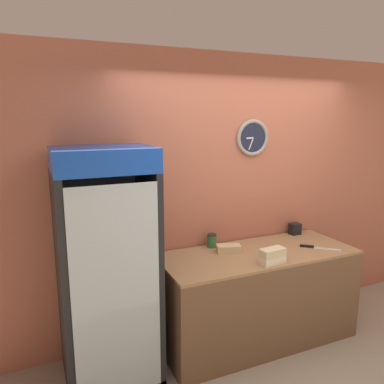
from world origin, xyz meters
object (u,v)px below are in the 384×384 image
object	(u,v)px
sandwich_flat_left	(229,249)
napkin_dispenser	(295,229)
sandwich_stack_middle	(272,252)
condiment_jar	(212,241)
sandwich_stack_bottom	(272,260)
chefs_knife	(314,247)
beverage_cooler	(106,255)

from	to	relation	value
sandwich_flat_left	napkin_dispenser	distance (m)	0.93
sandwich_stack_middle	napkin_dispenser	xyz separation A→B (m)	(0.70, 0.58, -0.04)
condiment_jar	napkin_dispenser	xyz separation A→B (m)	(0.99, 0.00, -0.00)
sandwich_stack_bottom	chefs_knife	size ratio (longest dim) A/B	0.75
sandwich_flat_left	condiment_jar	world-z (taller)	condiment_jar
sandwich_stack_middle	sandwich_flat_left	bearing A→B (deg)	117.58
sandwich_stack_bottom	condiment_jar	distance (m)	0.65
beverage_cooler	chefs_knife	world-z (taller)	beverage_cooler
condiment_jar	sandwich_stack_bottom	bearing A→B (deg)	-63.75
chefs_knife	condiment_jar	xyz separation A→B (m)	(-0.89, 0.42, 0.06)
sandwich_stack_bottom	sandwich_stack_middle	xyz separation A→B (m)	(-0.00, 0.00, 0.07)
chefs_knife	sandwich_stack_bottom	bearing A→B (deg)	-165.02
sandwich_stack_bottom	chefs_knife	distance (m)	0.62
sandwich_stack_bottom	sandwich_stack_middle	bearing A→B (deg)	180.00
sandwich_stack_middle	condiment_jar	world-z (taller)	sandwich_stack_middle
sandwich_stack_middle	sandwich_flat_left	world-z (taller)	sandwich_stack_middle
beverage_cooler	sandwich_flat_left	xyz separation A→B (m)	(1.13, 0.03, -0.12)
napkin_dispenser	beverage_cooler	bearing A→B (deg)	-173.93
sandwich_stack_middle	sandwich_flat_left	distance (m)	0.45
sandwich_stack_bottom	sandwich_stack_middle	world-z (taller)	sandwich_stack_middle
sandwich_stack_middle	napkin_dispenser	bearing A→B (deg)	39.55
beverage_cooler	napkin_dispenser	world-z (taller)	beverage_cooler
beverage_cooler	napkin_dispenser	bearing A→B (deg)	6.07
chefs_knife	condiment_jar	world-z (taller)	condiment_jar
sandwich_flat_left	condiment_jar	size ratio (longest dim) A/B	1.90
napkin_dispenser	chefs_knife	bearing A→B (deg)	-103.59
sandwich_flat_left	condiment_jar	distance (m)	0.21
sandwich_stack_bottom	chefs_knife	world-z (taller)	sandwich_stack_bottom
condiment_jar	napkin_dispenser	distance (m)	0.99
sandwich_stack_middle	chefs_knife	distance (m)	0.63
sandwich_stack_bottom	sandwich_stack_middle	size ratio (longest dim) A/B	1.00
beverage_cooler	napkin_dispenser	size ratio (longest dim) A/B	15.81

